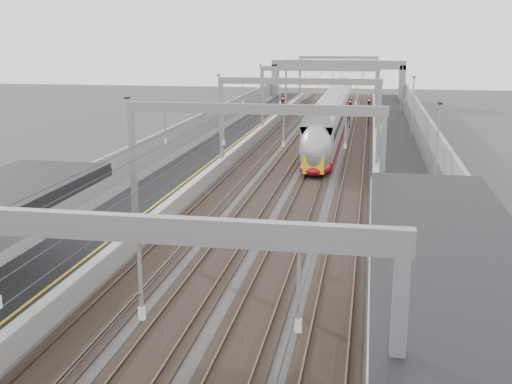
% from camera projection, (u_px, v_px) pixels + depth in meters
% --- Properties ---
extents(platform_left, '(4.00, 120.00, 1.00)m').
position_uv_depth(platform_left, '(211.00, 157.00, 56.21)').
color(platform_left, black).
rests_on(platform_left, ground).
extents(platform_right, '(4.00, 120.00, 1.00)m').
position_uv_depth(platform_right, '(397.00, 163.00, 53.47)').
color(platform_right, black).
rests_on(platform_right, ground).
extents(tracks, '(11.40, 140.00, 0.20)m').
position_uv_depth(tracks, '(302.00, 165.00, 54.95)').
color(tracks, black).
rests_on(tracks, ground).
extents(overhead_line, '(13.00, 140.00, 6.60)m').
position_uv_depth(overhead_line, '(310.00, 87.00, 59.83)').
color(overhead_line, gray).
rests_on(overhead_line, platform_left).
extents(canopy_right, '(4.40, 30.00, 4.24)m').
position_uv_depth(canopy_right, '(488.00, 345.00, 12.20)').
color(canopy_right, black).
rests_on(canopy_right, platform_right).
extents(overbridge, '(22.00, 2.20, 6.90)m').
position_uv_depth(overbridge, '(338.00, 70.00, 106.30)').
color(overbridge, gray).
rests_on(overbridge, ground).
extents(wall_left, '(0.30, 120.00, 3.20)m').
position_uv_depth(wall_left, '(175.00, 143.00, 56.50)').
color(wall_left, gray).
rests_on(wall_left, ground).
extents(wall_right, '(0.30, 120.00, 3.20)m').
position_uv_depth(wall_right, '(438.00, 151.00, 52.66)').
color(wall_right, gray).
rests_on(wall_right, ground).
extents(train, '(2.58, 46.98, 4.08)m').
position_uv_depth(train, '(332.00, 119.00, 69.58)').
color(train, maroon).
rests_on(train, ground).
extents(signal_green, '(0.32, 0.32, 3.48)m').
position_uv_depth(signal_green, '(283.00, 105.00, 80.13)').
color(signal_green, black).
rests_on(signal_green, ground).
extents(signal_red_near, '(0.32, 0.32, 3.48)m').
position_uv_depth(signal_red_near, '(350.00, 108.00, 76.56)').
color(signal_red_near, black).
rests_on(signal_red_near, ground).
extents(signal_red_far, '(0.32, 0.32, 3.48)m').
position_uv_depth(signal_red_far, '(369.00, 107.00, 77.95)').
color(signal_red_far, black).
rests_on(signal_red_far, ground).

